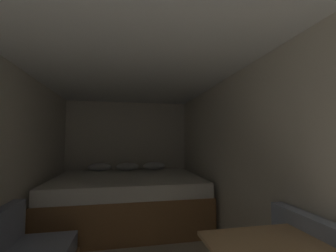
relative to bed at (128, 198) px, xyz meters
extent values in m
cube|color=beige|center=(0.00, 0.95, 0.69)|extent=(2.56, 0.05, 2.14)
cube|color=beige|center=(1.26, -1.49, 0.69)|extent=(0.05, 4.84, 2.14)
cube|color=white|center=(0.00, -1.49, 1.79)|extent=(2.56, 4.84, 0.05)
cube|color=olive|center=(0.00, -0.01, -0.11)|extent=(2.34, 1.78, 0.54)
cube|color=white|center=(0.00, -0.01, 0.27)|extent=(2.30, 1.74, 0.20)
ellipsoid|color=white|center=(-0.53, 0.68, 0.44)|extent=(0.44, 0.29, 0.15)
ellipsoid|color=white|center=(0.53, 0.68, 0.44)|extent=(0.44, 0.29, 0.15)
ellipsoid|color=white|center=(0.00, 0.68, 0.44)|extent=(0.44, 0.29, 0.15)
cube|color=tan|center=(0.78, -2.61, 0.34)|extent=(0.72, 0.59, 0.02)
camera|label=1|loc=(-0.06, -3.76, 0.95)|focal=23.41mm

